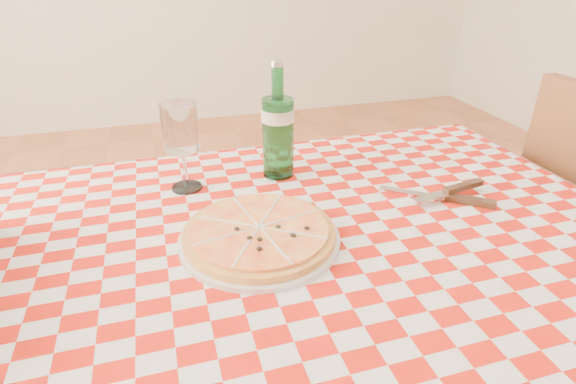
{
  "coord_description": "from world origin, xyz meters",
  "views": [
    {
      "loc": [
        -0.24,
        -0.68,
        1.23
      ],
      "look_at": [
        -0.02,
        0.06,
        0.82
      ],
      "focal_mm": 28.0,
      "sensor_mm": 36.0,
      "label": 1
    }
  ],
  "objects_px": {
    "pizza_plate": "(259,232)",
    "wine_glass": "(182,148)",
    "dining_table": "(306,274)",
    "water_bottle": "(278,121)"
  },
  "relations": [
    {
      "from": "pizza_plate",
      "to": "wine_glass",
      "type": "bearing_deg",
      "value": 113.17
    },
    {
      "from": "pizza_plate",
      "to": "wine_glass",
      "type": "height_order",
      "value": "wine_glass"
    },
    {
      "from": "wine_glass",
      "to": "pizza_plate",
      "type": "bearing_deg",
      "value": -66.83
    },
    {
      "from": "dining_table",
      "to": "pizza_plate",
      "type": "xyz_separation_m",
      "value": [
        -0.09,
        -0.0,
        0.12
      ]
    },
    {
      "from": "pizza_plate",
      "to": "water_bottle",
      "type": "bearing_deg",
      "value": 67.5
    },
    {
      "from": "water_bottle",
      "to": "wine_glass",
      "type": "bearing_deg",
      "value": -177.41
    },
    {
      "from": "pizza_plate",
      "to": "water_bottle",
      "type": "height_order",
      "value": "water_bottle"
    },
    {
      "from": "dining_table",
      "to": "water_bottle",
      "type": "relative_size",
      "value": 4.47
    },
    {
      "from": "water_bottle",
      "to": "wine_glass",
      "type": "relative_size",
      "value": 1.37
    },
    {
      "from": "dining_table",
      "to": "wine_glass",
      "type": "xyz_separation_m",
      "value": [
        -0.2,
        0.25,
        0.2
      ]
    }
  ]
}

